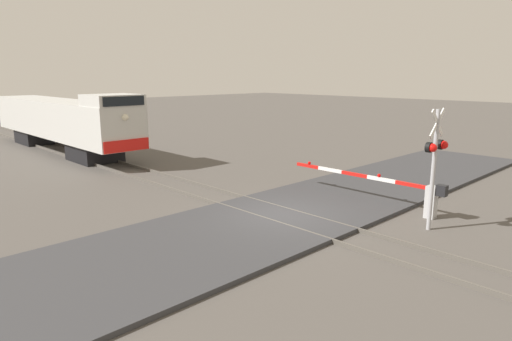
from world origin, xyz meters
name	(u,v)px	position (x,y,z in m)	size (l,w,h in m)	color
ground_plane	(282,218)	(0.00, 0.00, 0.00)	(160.00, 160.00, 0.00)	#514C47
rail_track_left	(268,220)	(-0.72, 0.00, 0.07)	(0.08, 80.00, 0.15)	#59544C
rail_track_right	(295,212)	(0.72, 0.00, 0.07)	(0.08, 80.00, 0.15)	#59544C
road_surface	(282,216)	(0.00, 0.00, 0.07)	(36.00, 5.61, 0.15)	#38383A
locomotive	(62,120)	(0.00, 20.21, 2.11)	(2.78, 18.28, 4.09)	black
crossing_signal	(435,156)	(2.66, -4.33, 2.56)	(1.18, 0.33, 4.10)	#ADADB2
crossing_gate	(405,191)	(3.92, -2.76, 0.84)	(0.36, 6.95, 1.31)	silver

